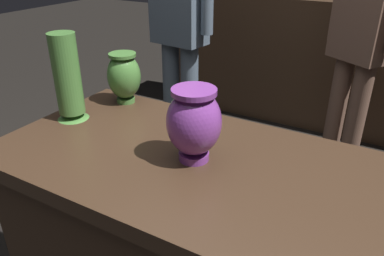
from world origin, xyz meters
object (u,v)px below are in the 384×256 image
(vase_tall_behind, at_px, (124,76))
(vase_centerpiece, at_px, (193,122))
(vase_left_accent, at_px, (68,79))
(visitor_near_left, at_px, (179,16))
(visitor_center_back, at_px, (362,35))

(vase_tall_behind, bearing_deg, vase_centerpiece, -29.05)
(vase_tall_behind, bearing_deg, vase_left_accent, -107.38)
(vase_tall_behind, height_order, visitor_near_left, visitor_near_left)
(vase_left_accent, height_order, visitor_center_back, visitor_center_back)
(vase_left_accent, distance_m, visitor_center_back, 1.64)
(vase_tall_behind, distance_m, vase_left_accent, 0.23)
(vase_centerpiece, bearing_deg, visitor_near_left, 123.15)
(visitor_center_back, bearing_deg, vase_centerpiece, 114.46)
(vase_centerpiece, xyz_separation_m, vase_tall_behind, (-0.45, 0.25, -0.01))
(vase_left_accent, distance_m, visitor_near_left, 1.11)
(vase_centerpiece, relative_size, visitor_near_left, 0.13)
(vase_tall_behind, xyz_separation_m, vase_left_accent, (-0.07, -0.21, 0.04))
(visitor_near_left, distance_m, visitor_center_back, 1.04)
(vase_tall_behind, bearing_deg, visitor_center_back, 61.21)
(visitor_near_left, bearing_deg, visitor_center_back, -151.17)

